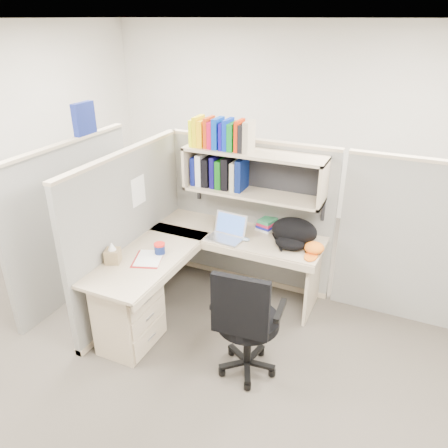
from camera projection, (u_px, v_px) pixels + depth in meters
The scene contains 14 objects.
ground at pixel (214, 324), 4.27m from camera, with size 6.00×6.00×0.00m, color #363129.
room_shell at pixel (212, 165), 3.57m from camera, with size 6.00×6.00×6.00m.
cubicle at pixel (200, 216), 4.38m from camera, with size 3.79×1.84×1.95m.
desk at pixel (160, 292), 3.99m from camera, with size 1.74×1.75×0.73m.
laptop at pixel (225, 228), 4.25m from camera, with size 0.34×0.34×0.24m, color #B8B9BD, non-canonical shape.
backpack at pixel (293, 233), 4.13m from camera, with size 0.44×0.34×0.26m, color black, non-canonical shape.
orange_cap at pixel (314, 248), 4.04m from camera, with size 0.19×0.22×0.10m, color #CE5D11, non-canonical shape.
snack_canister at pixel (160, 248), 4.03m from camera, with size 0.10×0.10×0.10m.
tissue_box at pixel (112, 252), 3.86m from camera, with size 0.13×0.13×0.20m, color #907951, non-canonical shape.
mouse at pixel (246, 239), 4.27m from camera, with size 0.09×0.06×0.03m, color #7C95B0.
paper_cup at pixel (237, 224), 4.49m from camera, with size 0.08×0.08×0.11m, color silver.
book_stack at pixel (268, 224), 4.50m from camera, with size 0.17×0.22×0.11m, color gray, non-canonical shape.
loose_paper at pixel (149, 258), 3.97m from camera, with size 0.23×0.30×0.00m, color white, non-canonical shape.
task_chair at pixel (246, 338), 3.51m from camera, with size 0.57×0.53×1.06m.
Camera 1 is at (1.51, -3.08, 2.72)m, focal length 35.00 mm.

